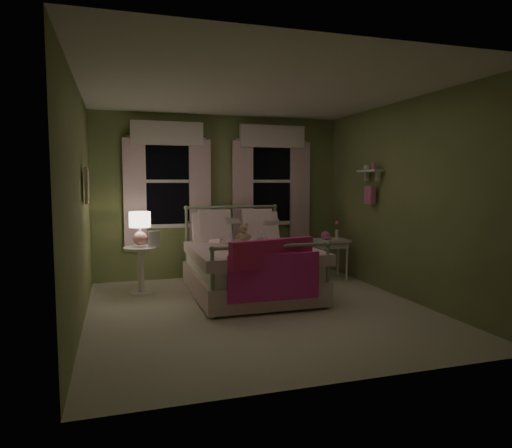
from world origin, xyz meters
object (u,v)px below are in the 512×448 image
object	(u,v)px
bed	(249,266)
nightstand_left	(141,264)
table_lamp	(140,225)
teddy_bear	(243,235)
child_left	(222,221)
child_right	(259,226)
nightstand_right	(331,246)

from	to	relation	value
bed	nightstand_left	xyz separation A→B (m)	(-1.42, 0.44, 0.03)
table_lamp	teddy_bear	bearing A→B (deg)	-7.27
child_left	child_right	world-z (taller)	child_left
child_right	teddy_bear	size ratio (longest dim) A/B	2.17
child_left	table_lamp	distance (m)	1.14
bed	child_left	xyz separation A→B (m)	(-0.28, 0.42, 0.60)
teddy_bear	table_lamp	size ratio (longest dim) A/B	0.66
child_right	child_left	bearing A→B (deg)	22.52
child_left	teddy_bear	xyz separation A→B (m)	(0.28, -0.16, -0.19)
nightstand_right	nightstand_left	bearing A→B (deg)	-179.85
bed	teddy_bear	xyz separation A→B (m)	(0.00, 0.26, 0.41)
nightstand_left	table_lamp	distance (m)	0.54
nightstand_right	child_right	bearing A→B (deg)	-178.57
child_right	nightstand_right	distance (m)	1.24
nightstand_left	table_lamp	world-z (taller)	table_lamp
nightstand_left	table_lamp	size ratio (longest dim) A/B	1.41
child_left	nightstand_right	distance (m)	1.80
nightstand_left	nightstand_right	distance (m)	2.89
child_right	nightstand_left	xyz separation A→B (m)	(-1.70, 0.02, -0.48)
child_left	nightstand_left	distance (m)	1.27
child_left	child_right	distance (m)	0.57
child_left	teddy_bear	world-z (taller)	child_left
teddy_bear	nightstand_right	size ratio (longest dim) A/B	0.47
child_right	table_lamp	xyz separation A→B (m)	(-1.70, 0.02, 0.06)
bed	child_right	size ratio (longest dim) A/B	3.10
child_right	nightstand_right	world-z (taller)	child_right
teddy_bear	nightstand_right	distance (m)	1.50
nightstand_right	child_left	bearing A→B (deg)	-179.03
child_right	nightstand_left	world-z (taller)	child_right
bed	nightstand_right	bearing A→B (deg)	17.06
nightstand_left	nightstand_right	bearing A→B (deg)	0.15
bed	nightstand_left	world-z (taller)	bed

